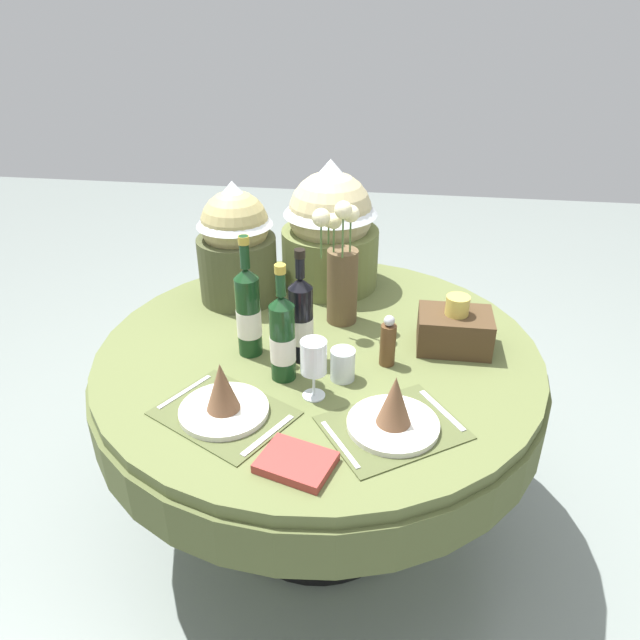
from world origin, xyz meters
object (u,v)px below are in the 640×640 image
Objects in this scene: place_setting_left at (223,400)px; gift_tub_back_left at (236,239)px; wine_bottle_left at (301,319)px; pepper_mill at (388,342)px; wine_bottle_right at (248,311)px; tumbler_near_left at (343,365)px; book_on_table at (296,462)px; dining_table at (319,379)px; flower_vase at (341,272)px; wine_glass_right at (314,358)px; wine_bottle_rear at (283,337)px; woven_basket_side_right at (454,329)px; place_setting_right at (394,414)px; gift_tub_back_centre at (330,222)px.

gift_tub_back_left reaches higher than place_setting_left.
pepper_mill is (0.26, 0.00, -0.06)m from wine_bottle_left.
gift_tub_back_left is at bearing 109.68° from wine_bottle_right.
tumbler_near_left reaches higher than book_on_table.
dining_table is 3.36× the size of place_setting_left.
place_setting_left is at bearing -78.91° from gift_tub_back_left.
tumbler_near_left is at bearing -34.08° from wine_bottle_left.
tumbler_near_left is at bearing -82.49° from flower_vase.
wine_glass_right reaches higher than place_setting_left.
dining_table is 0.56m from book_on_table.
woven_basket_side_right is (0.50, 0.24, -0.07)m from wine_bottle_rear.
pepper_mill is at bearing -33.56° from gift_tub_back_left.
gift_tub_back_left is (-0.33, 0.30, 0.35)m from dining_table.
wine_bottle_left is at bearing 134.15° from place_setting_right.
gift_tub_back_centre reaches higher than dining_table.
gift_tub_back_left is (-0.36, 0.84, 0.22)m from book_on_table.
flower_vase is at bearing 162.40° from woven_basket_side_right.
wine_bottle_right is 1.08× the size of wine_bottle_rear.
flower_vase is 1.23× the size of wine_bottle_rear.
gift_tub_back_centre reaches higher than tumbler_near_left.
dining_table is 0.45m from place_setting_left.
wine_bottle_right reaches higher than wine_bottle_left.
wine_bottle_left reaches higher than woven_basket_side_right.
pepper_mill is at bearing -65.62° from gift_tub_back_centre.
wine_bottle_rear is (-0.32, 0.19, 0.09)m from place_setting_right.
wine_bottle_rear is at bearing -61.78° from gift_tub_back_left.
dining_table is 0.46m from woven_basket_side_right.
place_setting_left is at bearing -89.51° from wine_bottle_right.
place_setting_right is 0.97× the size of flower_vase.
woven_basket_side_right reaches higher than book_on_table.
flower_vase is 1.95× the size of woven_basket_side_right.
wine_glass_right is (-0.22, 0.11, 0.08)m from place_setting_right.
tumbler_near_left is at bearing 54.13° from wine_glass_right.
dining_table is 0.32m from wine_bottle_rear.
flower_vase is 4.60× the size of tumbler_near_left.
book_on_table is at bearing -37.04° from place_setting_left.
woven_basket_side_right is (0.62, 0.43, 0.02)m from place_setting_left.
wine_bottle_right is (-0.25, -0.24, -0.04)m from flower_vase.
place_setting_left is 0.52m from pepper_mill.
pepper_mill reaches higher than book_on_table.
wine_bottle_rear is 0.19m from tumbler_near_left.
wine_bottle_right reaches higher than book_on_table.
wine_bottle_rear is 0.56m from woven_basket_side_right.
wine_bottle_right is 2.17× the size of wine_glass_right.
book_on_table is at bearing -92.08° from flower_vase.
place_setting_right is 0.29m from book_on_table.
wine_bottle_rear reaches higher than wine_glass_right.
wine_bottle_left reaches higher than book_on_table.
wine_glass_right is (0.23, 0.11, 0.08)m from place_setting_left.
flower_vase is (-0.20, 0.54, 0.14)m from place_setting_right.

